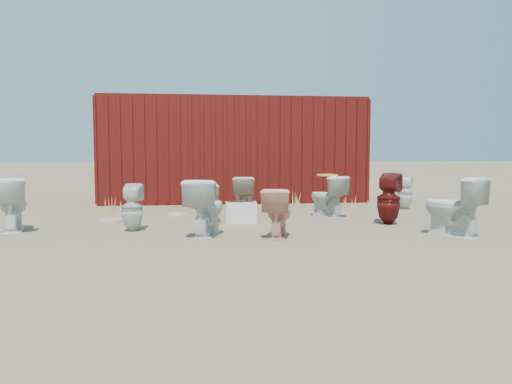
{
  "coord_description": "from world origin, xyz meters",
  "views": [
    {
      "loc": [
        -0.95,
        -6.93,
        1.17
      ],
      "look_at": [
        0.0,
        0.6,
        0.55
      ],
      "focal_mm": 35.0,
      "sensor_mm": 36.0,
      "label": 1
    }
  ],
  "objects": [
    {
      "name": "toilet_back_a",
      "position": [
        -1.84,
        0.52,
        0.35
      ],
      "size": [
        0.34,
        0.35,
        0.7
      ],
      "primitive_type": "imported",
      "rotation": [
        0.0,
        0.0,
        3.04
      ],
      "color": "silver",
      "rests_on": "ground"
    },
    {
      "name": "weed_clump_d",
      "position": [
        -0.87,
        3.4,
        0.13
      ],
      "size": [
        0.3,
        0.3,
        0.27
      ],
      "primitive_type": "cone",
      "color": "tan",
      "rests_on": "ground"
    },
    {
      "name": "yellow_lid",
      "position": [
        1.42,
        1.7,
        0.75
      ],
      "size": [
        0.37,
        0.47,
        0.02
      ],
      "primitive_type": "ellipsoid",
      "color": "gold",
      "rests_on": "toilet_back_yellowlid"
    },
    {
      "name": "toilet_front_maroon",
      "position": [
        2.16,
        0.69,
        0.41
      ],
      "size": [
        0.52,
        0.52,
        0.82
      ],
      "primitive_type": "imported",
      "rotation": [
        0.0,
        0.0,
        2.5
      ],
      "color": "#58100F",
      "rests_on": "ground"
    },
    {
      "name": "weed_clump_f",
      "position": [
        2.75,
        0.12,
        0.12
      ],
      "size": [
        0.28,
        0.28,
        0.25
      ],
      "primitive_type": "cone",
      "color": "tan",
      "rests_on": "ground"
    },
    {
      "name": "toilet_front_pink",
      "position": [
        0.19,
        -0.27,
        0.34
      ],
      "size": [
        0.55,
        0.74,
        0.68
      ],
      "primitive_type": "imported",
      "rotation": [
        0.0,
        0.0,
        2.85
      ],
      "color": "#F2A48C",
      "rests_on": "ground"
    },
    {
      "name": "loose_tank",
      "position": [
        -0.18,
        1.14,
        0.17
      ],
      "size": [
        0.5,
        0.21,
        0.35
      ],
      "primitive_type": "cube",
      "rotation": [
        0.0,
        0.0,
        0.02
      ],
      "color": "silver",
      "rests_on": "ground"
    },
    {
      "name": "toilet_front_a",
      "position": [
        -3.6,
        0.73,
        0.4
      ],
      "size": [
        0.6,
        0.86,
        0.79
      ],
      "primitive_type": "imported",
      "rotation": [
        0.0,
        0.0,
        3.36
      ],
      "color": "white",
      "rests_on": "ground"
    },
    {
      "name": "weed_clump_e",
      "position": [
        1.21,
        3.5,
        0.15
      ],
      "size": [
        0.34,
        0.34,
        0.3
      ],
      "primitive_type": "cone",
      "color": "tan",
      "rests_on": "ground"
    },
    {
      "name": "shipping_container",
      "position": [
        0.0,
        5.2,
        1.2
      ],
      "size": [
        6.0,
        2.4,
        2.4
      ],
      "primitive_type": "cube",
      "color": "#4B0D0C",
      "rests_on": "ground"
    },
    {
      "name": "weed_clump_a",
      "position": [
        -2.47,
        2.75,
        0.14
      ],
      "size": [
        0.36,
        0.36,
        0.29
      ],
      "primitive_type": "cone",
      "color": "tan",
      "rests_on": "ground"
    },
    {
      "name": "loose_lid_near",
      "position": [
        -2.33,
        1.63,
        0.01
      ],
      "size": [
        0.5,
        0.58,
        0.02
      ],
      "primitive_type": "ellipsoid",
      "rotation": [
        0.0,
        0.0,
        0.28
      ],
      "color": "tan",
      "rests_on": "ground"
    },
    {
      "name": "weed_clump_c",
      "position": [
        2.13,
        2.74,
        0.14
      ],
      "size": [
        0.36,
        0.36,
        0.28
      ],
      "primitive_type": "cone",
      "color": "tan",
      "rests_on": "ground"
    },
    {
      "name": "toilet_back_beige_left",
      "position": [
        -0.03,
        2.17,
        0.36
      ],
      "size": [
        0.47,
        0.74,
        0.71
      ],
      "primitive_type": "imported",
      "rotation": [
        0.0,
        0.0,
        3.03
      ],
      "color": "#C0AE8C",
      "rests_on": "ground"
    },
    {
      "name": "ground",
      "position": [
        0.0,
        0.0,
        0.0
      ],
      "size": [
        100.0,
        100.0,
        0.0
      ],
      "primitive_type": "plane",
      "color": "brown",
      "rests_on": "ground"
    },
    {
      "name": "toilet_front_c",
      "position": [
        -0.78,
        -0.06,
        0.4
      ],
      "size": [
        0.67,
        0.88,
        0.79
      ],
      "primitive_type": "imported",
      "rotation": [
        0.0,
        0.0,
        2.81
      ],
      "color": "white",
      "rests_on": "ground"
    },
    {
      "name": "loose_lid_far",
      "position": [
        -1.26,
        2.32,
        0.01
      ],
      "size": [
        0.44,
        0.53,
        0.02
      ],
      "primitive_type": "ellipsoid",
      "rotation": [
        0.0,
        0.0,
        0.18
      ],
      "color": "beige",
      "rests_on": "ground"
    },
    {
      "name": "toilet_back_yellowlid",
      "position": [
        1.42,
        1.7,
        0.37
      ],
      "size": [
        0.71,
        0.83,
        0.74
      ],
      "primitive_type": "imported",
      "rotation": [
        0.0,
        0.0,
        3.64
      ],
      "color": "silver",
      "rests_on": "ground"
    },
    {
      "name": "toilet_back_beige_right",
      "position": [
        -0.68,
        1.39,
        0.32
      ],
      "size": [
        0.43,
        0.67,
        0.64
      ],
      "primitive_type": "imported",
      "rotation": [
        0.0,
        0.0,
        3.02
      ],
      "color": "beige",
      "rests_on": "ground"
    },
    {
      "name": "toilet_front_e",
      "position": [
        2.58,
        -0.51,
        0.41
      ],
      "size": [
        0.81,
        0.94,
        0.83
      ],
      "primitive_type": "imported",
      "rotation": [
        0.0,
        0.0,
        3.66
      ],
      "color": "silver",
      "rests_on": "ground"
    },
    {
      "name": "weed_clump_b",
      "position": [
        0.55,
        2.96,
        0.16
      ],
      "size": [
        0.32,
        0.32,
        0.31
      ],
      "primitive_type": "cone",
      "color": "tan",
      "rests_on": "ground"
    },
    {
      "name": "toilet_back_e",
      "position": [
        3.32,
        2.69,
        0.34
      ],
      "size": [
        0.41,
        0.41,
        0.68
      ],
      "primitive_type": "imported",
      "rotation": [
        0.0,
        0.0,
        2.72
      ],
      "color": "silver",
      "rests_on": "ground"
    }
  ]
}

